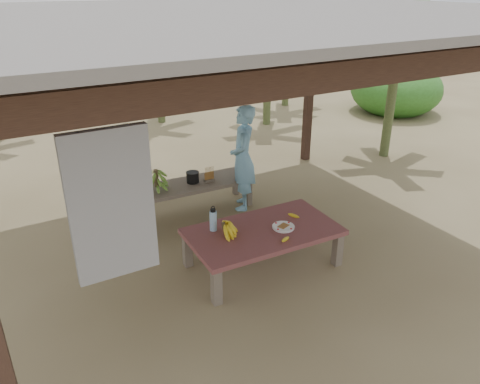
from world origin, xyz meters
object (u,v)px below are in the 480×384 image
woman (243,158)px  work_table (263,234)px  ripe_banana_bunch (223,228)px  plate (283,227)px  cooking_pot (193,177)px  water_flask (213,220)px  bench (181,189)px

woman → work_table: bearing=8.0°
work_table → woman: bearing=70.5°
ripe_banana_bunch → plate: (0.71, -0.21, -0.08)m
plate → cooking_pot: bearing=99.3°
work_table → water_flask: 0.63m
plate → woman: size_ratio=0.17×
ripe_banana_bunch → plate: 0.74m
work_table → cooking_pot: 1.83m
woman → water_flask: bearing=-12.5°
bench → plate: (0.52, -1.91, 0.12)m
bench → plate: plate is taller
ripe_banana_bunch → water_flask: bearing=103.7°
ripe_banana_bunch → bench: bearing=83.9°
plate → water_flask: bearing=152.8°
bench → plate: bearing=-72.2°
cooking_pot → ripe_banana_bunch: bearing=-102.8°
work_table → plate: size_ratio=6.78×
water_flask → woman: size_ratio=0.20×
bench → plate: 1.98m
plate → water_flask: size_ratio=0.84×
ripe_banana_bunch → plate: bearing=-16.5°
plate → work_table: bearing=157.0°
cooking_pot → woman: (0.70, -0.29, 0.27)m
ripe_banana_bunch → cooking_pot: (0.39, 1.71, -0.07)m
bench → water_flask: size_ratio=6.93×
ripe_banana_bunch → water_flask: (-0.04, 0.18, 0.04)m
ripe_banana_bunch → woman: woman is taller
cooking_pot → water_flask: bearing=-105.7°
work_table → cooking_pot: bearing=94.9°
bench → cooking_pot: size_ratio=11.96×
woman → plate: bearing=16.5°
ripe_banana_bunch → water_flask: water_flask is taller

